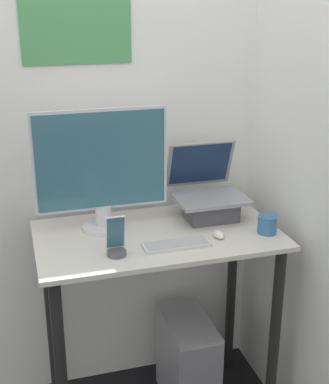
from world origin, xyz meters
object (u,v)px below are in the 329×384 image
at_px(monitor, 102,172).
at_px(keyboard, 176,245).
at_px(laptop, 209,199).
at_px(cell_phone, 116,243).
at_px(mouse, 219,234).
at_px(computer_tower, 188,363).

xyz_separation_m(monitor, keyboard, (0.24, -0.25, -0.25)).
distance_m(laptop, keyboard, 0.35).
bearing_deg(cell_phone, laptop, 28.25).
xyz_separation_m(mouse, cell_phone, (-0.43, -0.03, 0.03)).
bearing_deg(computer_tower, cell_phone, -154.55).
bearing_deg(computer_tower, laptop, 36.00).
height_order(monitor, cell_phone, monitor).
relative_size(cell_phone, computer_tower, 0.35).
distance_m(monitor, keyboard, 0.43).
relative_size(keyboard, computer_tower, 0.58).
bearing_deg(mouse, cell_phone, -175.76).
bearing_deg(cell_phone, monitor, 90.29).
height_order(laptop, computer_tower, laptop).
distance_m(laptop, computer_tower, 0.80).
bearing_deg(monitor, cell_phone, -89.71).
height_order(laptop, cell_phone, laptop).
bearing_deg(cell_phone, mouse, 4.24).
relative_size(laptop, mouse, 4.96).
xyz_separation_m(mouse, computer_tower, (-0.08, 0.14, -0.72)).
xyz_separation_m(laptop, monitor, (-0.47, 0.00, 0.17)).
height_order(monitor, keyboard, monitor).
xyz_separation_m(monitor, computer_tower, (0.36, -0.09, -0.96)).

